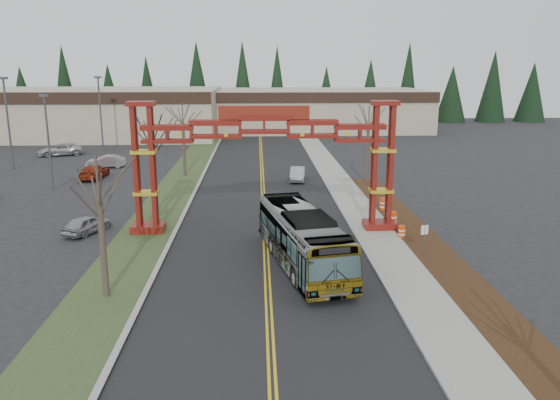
{
  "coord_description": "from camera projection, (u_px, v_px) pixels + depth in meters",
  "views": [
    {
      "loc": [
        -0.45,
        -18.2,
        11.15
      ],
      "look_at": [
        0.8,
        12.04,
        3.68
      ],
      "focal_mm": 35.0,
      "sensor_mm": 36.0,
      "label": 1
    }
  ],
  "objects": [
    {
      "name": "lane_line_right",
      "position": [
        265.0,
        205.0,
        44.6
      ],
      "size": [
        0.12,
        100.0,
        0.01
      ],
      "primitive_type": "cube",
      "color": "gold",
      "rests_on": "road"
    },
    {
      "name": "conifer_treeline",
      "position": [
        261.0,
        90.0,
        108.04
      ],
      "size": [
        116.1,
        5.6,
        13.0
      ],
      "color": "black",
      "rests_on": "ground"
    },
    {
      "name": "silver_sedan",
      "position": [
        298.0,
        174.0,
        54.24
      ],
      "size": [
        1.83,
        4.16,
        1.33
      ],
      "primitive_type": "imported",
      "rotation": [
        0.0,
        0.0,
        -0.11
      ],
      "color": "#A5A8AD",
      "rests_on": "ground"
    },
    {
      "name": "barrel_north",
      "position": [
        383.0,
        205.0,
        42.84
      ],
      "size": [
        0.57,
        0.57,
        1.05
      ],
      "color": "#D7420B",
      "rests_on": "ground"
    },
    {
      "name": "bare_tree_median_far",
      "position": [
        183.0,
        123.0,
        55.25
      ],
      "size": [
        3.08,
        3.08,
        7.58
      ],
      "color": "#382D26",
      "rests_on": "ground"
    },
    {
      "name": "parked_car_far_b",
      "position": [
        60.0,
        150.0,
        69.37
      ],
      "size": [
        5.84,
        4.19,
        1.48
      ],
      "primitive_type": "imported",
      "rotation": [
        0.0,
        0.0,
        5.08
      ],
      "color": "silver",
      "rests_on": "ground"
    },
    {
      "name": "light_pole_near",
      "position": [
        48.0,
        136.0,
        49.02
      ],
      "size": [
        0.75,
        0.38,
        8.7
      ],
      "color": "#3F3F44",
      "rests_on": "ground"
    },
    {
      "name": "ground",
      "position": [
        272.0,
        373.0,
        20.35
      ],
      "size": [
        200.0,
        200.0,
        0.0
      ],
      "primitive_type": "plane",
      "color": "black",
      "rests_on": "ground"
    },
    {
      "name": "parked_car_mid_a",
      "position": [
        94.0,
        172.0,
        55.24
      ],
      "size": [
        2.15,
        4.9,
        1.4
      ],
      "primitive_type": "imported",
      "rotation": [
        0.0,
        0.0,
        3.1
      ],
      "color": "maroon",
      "rests_on": "ground"
    },
    {
      "name": "light_pole_mid",
      "position": [
        8.0,
        117.0,
        59.06
      ],
      "size": [
        0.87,
        0.43,
        9.99
      ],
      "color": "#3F3F44",
      "rests_on": "ground"
    },
    {
      "name": "curb_right",
      "position": [
        338.0,
        204.0,
        44.83
      ],
      "size": [
        0.3,
        110.0,
        0.15
      ],
      "primitive_type": "cube",
      "color": "#989893",
      "rests_on": "ground"
    },
    {
      "name": "light_pole_far",
      "position": [
        100.0,
        109.0,
        70.83
      ],
      "size": [
        0.85,
        0.43,
        9.83
      ],
      "color": "#3F3F44",
      "rests_on": "ground"
    },
    {
      "name": "landscape_strip",
      "position": [
        449.0,
        270.0,
        30.44
      ],
      "size": [
        2.6,
        50.0,
        0.12
      ],
      "primitive_type": "cube",
      "color": "black",
      "rests_on": "ground"
    },
    {
      "name": "retail_building_west",
      "position": [
        74.0,
        113.0,
        88.04
      ],
      "size": [
        46.0,
        22.3,
        7.5
      ],
      "color": "tan",
      "rests_on": "ground"
    },
    {
      "name": "lane_line_left",
      "position": [
        262.0,
        205.0,
        44.59
      ],
      "size": [
        0.12,
        100.0,
        0.01
      ],
      "primitive_type": "cube",
      "color": "gold",
      "rests_on": "road"
    },
    {
      "name": "bare_tree_median_mid",
      "position": [
        152.0,
        145.0,
        39.03
      ],
      "size": [
        3.32,
        3.32,
        7.88
      ],
      "color": "#382D26",
      "rests_on": "ground"
    },
    {
      "name": "road",
      "position": [
        264.0,
        206.0,
        44.6
      ],
      "size": [
        12.0,
        110.0,
        0.02
      ],
      "primitive_type": "cube",
      "color": "black",
      "rests_on": "ground"
    },
    {
      "name": "street_sign",
      "position": [
        424.0,
        235.0,
        32.11
      ],
      "size": [
        0.46,
        0.16,
        2.05
      ],
      "color": "#3F3F44",
      "rests_on": "ground"
    },
    {
      "name": "barrel_south",
      "position": [
        402.0,
        232.0,
        36.06
      ],
      "size": [
        0.48,
        0.48,
        0.89
      ],
      "color": "#D7420B",
      "rests_on": "ground"
    },
    {
      "name": "parked_car_far_a",
      "position": [
        106.0,
        161.0,
        61.08
      ],
      "size": [
        4.45,
        2.1,
        1.41
      ],
      "primitive_type": "imported",
      "rotation": [
        0.0,
        0.0,
        4.86
      ],
      "color": "#96979D",
      "rests_on": "ground"
    },
    {
      "name": "parked_car_near_a",
      "position": [
        87.0,
        224.0,
        37.17
      ],
      "size": [
        2.87,
        4.01,
        1.27
      ],
      "primitive_type": "imported",
      "rotation": [
        0.0,
        0.0,
        2.73
      ],
      "color": "#9B9CA2",
      "rests_on": "ground"
    },
    {
      "name": "bare_tree_right_far",
      "position": [
        369.0,
        127.0,
        51.22
      ],
      "size": [
        2.9,
        2.9,
        7.49
      ],
      "color": "#382D26",
      "rests_on": "ground"
    },
    {
      "name": "sidewalk_right",
      "position": [
        356.0,
        204.0,
        44.89
      ],
      "size": [
        2.6,
        110.0,
        0.14
      ],
      "primitive_type": "cube",
      "color": "gray",
      "rests_on": "ground"
    },
    {
      "name": "transit_bus",
      "position": [
        302.0,
        238.0,
        30.96
      ],
      "size": [
        4.93,
        11.91,
        3.23
      ],
      "primitive_type": "imported",
      "rotation": [
        0.0,
        0.0,
        0.2
      ],
      "color": "#B0B4B9",
      "rests_on": "ground"
    },
    {
      "name": "retail_building_east",
      "position": [
        316.0,
        109.0,
        97.46
      ],
      "size": [
        38.0,
        20.3,
        7.0
      ],
      "color": "tan",
      "rests_on": "ground"
    },
    {
      "name": "bare_tree_median_near",
      "position": [
        99.0,
        199.0,
        25.84
      ],
      "size": [
        3.12,
        3.12,
        7.08
      ],
      "color": "#382D26",
      "rests_on": "ground"
    },
    {
      "name": "curb_left",
      "position": [
        188.0,
        206.0,
        44.33
      ],
      "size": [
        0.3,
        110.0,
        0.15
      ],
      "primitive_type": "cube",
      "color": "#989893",
      "rests_on": "ground"
    },
    {
      "name": "barrel_mid",
      "position": [
        393.0,
        219.0,
        38.75
      ],
      "size": [
        0.59,
        0.59,
        1.09
      ],
      "color": "#D7420B",
      "rests_on": "ground"
    },
    {
      "name": "gateway_arch",
      "position": [
        264.0,
        145.0,
        36.37
      ],
      "size": [
        18.2,
        1.6,
        8.9
      ],
      "color": "#58110B",
      "rests_on": "ground"
    },
    {
      "name": "grass_median",
      "position": [
        165.0,
        206.0,
        44.27
      ],
      "size": [
        4.0,
        110.0,
        0.08
      ],
      "primitive_type": "cube",
      "color": "#304120",
      "rests_on": "ground"
    }
  ]
}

